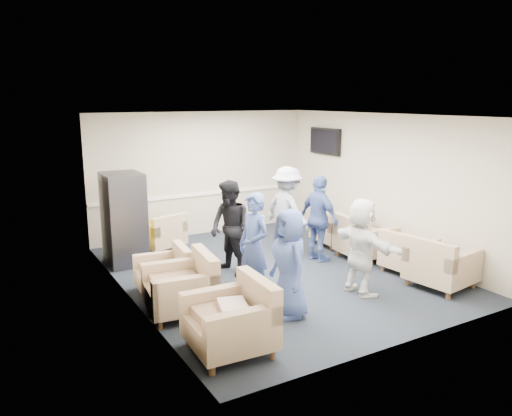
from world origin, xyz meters
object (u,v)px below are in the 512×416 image
armchair_right_far (333,230)px  armchair_corner (162,234)px  armchair_right_midnear (408,255)px  person_front_left (289,263)px  vending_machine (124,219)px  armchair_left_mid (184,289)px  person_back_left (230,228)px  person_front_right (362,247)px  armchair_right_midfar (363,241)px  person_mid_right (319,219)px  person_back_right (287,210)px  armchair_left_near (234,322)px  person_mid_left (254,246)px  armchair_right_near (439,266)px  armchair_left_far (166,274)px

armchair_right_far → armchair_corner: armchair_corner is taller
armchair_right_midnear → person_front_left: 2.82m
vending_machine → armchair_left_mid: bearing=-87.7°
person_back_left → person_front_right: bearing=24.9°
armchair_left_mid → armchair_right_midfar: size_ratio=1.08×
person_front_left → person_mid_right: (1.82, 1.74, 0.04)m
person_back_right → person_mid_right: (0.23, -0.72, -0.05)m
vending_machine → person_front_left: size_ratio=1.10×
armchair_right_midfar → person_back_left: size_ratio=0.58×
armchair_left_near → armchair_right_midfar: 4.19m
person_back_left → armchair_right_midnear: bearing=48.9°
person_front_left → person_back_left: size_ratio=0.94×
person_back_left → person_mid_right: (1.75, -0.18, -0.01)m
vending_machine → person_front_right: vending_machine is taller
armchair_left_near → armchair_corner: armchair_left_near is taller
armchair_left_mid → person_mid_left: person_mid_left is taller
vending_machine → armchair_right_midfar: bearing=-26.6°
armchair_right_far → armchair_corner: bearing=67.8°
person_mid_left → person_back_left: (0.16, 1.10, 0.01)m
armchair_left_mid → person_back_left: person_back_left is taller
person_front_left → person_front_right: (1.41, 0.12, -0.01)m
person_back_left → armchair_corner: bearing=-175.8°
armchair_right_far → person_mid_right: size_ratio=0.51×
armchair_corner → armchair_right_near: bearing=110.5°
armchair_right_midnear → person_front_left: bearing=92.4°
armchair_left_near → armchair_left_far: bearing=-175.4°
armchair_corner → person_front_right: bearing=100.5°
armchair_left_mid → armchair_left_far: bearing=-175.7°
vending_machine → person_mid_right: bearing=-27.3°
armchair_corner → person_back_right: (2.07, -1.40, 0.53)m
armchair_right_near → armchair_left_mid: bearing=65.6°
armchair_right_midfar → person_mid_left: (-2.69, -0.58, 0.45)m
armchair_left_mid → armchair_corner: 3.15m
armchair_right_midfar → person_front_left: (-2.60, -1.40, 0.41)m
armchair_right_far → person_mid_left: 3.26m
armchair_right_midfar → vending_machine: size_ratio=0.57×
armchair_left_mid → armchair_corner: (0.75, 3.06, -0.05)m
person_front_left → armchair_left_near: bearing=-60.0°
person_front_right → person_mid_left: bearing=65.1°
armchair_corner → person_back_left: (0.56, -1.94, 0.50)m
armchair_right_midfar → person_front_left: 2.98m
armchair_left_far → person_back_left: person_back_left is taller
person_back_right → armchair_left_near: bearing=127.2°
armchair_corner → person_front_left: 3.91m
armchair_right_far → person_back_left: bearing=102.8°
person_front_left → armchair_right_midfar: bearing=123.5°
armchair_right_midnear → armchair_right_midfar: bearing=2.9°
armchair_right_far → armchair_right_near: bearing=-179.1°
armchair_right_near → armchair_right_midfar: bearing=-6.5°
armchair_right_far → person_back_left: (-2.64, -0.51, 0.50)m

